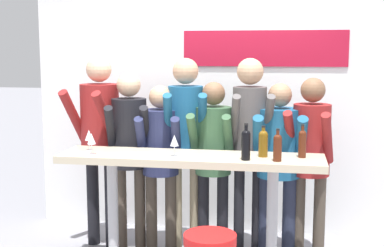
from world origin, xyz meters
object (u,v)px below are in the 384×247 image
object	(u,v)px
person_center_right	(213,149)
tasting_table	(190,178)
wine_bottle_1	(278,146)
person_center_left	(161,151)
wine_glass_0	(89,136)
wine_bottle_2	(302,142)
wine_bottle_3	(246,143)
person_rightmost	(311,149)
person_far_right	(279,153)
person_center	(186,131)
wine_glass_2	(174,141)
wine_glass_1	(91,139)
person_right	(249,132)
person_left	(129,141)
wine_bottle_0	(263,142)
person_far_left	(100,130)

from	to	relation	value
person_center_right	tasting_table	bearing A→B (deg)	-101.41
wine_bottle_1	person_center_right	bearing A→B (deg)	132.28
person_center_left	wine_glass_0	distance (m)	0.71
wine_bottle_2	wine_bottle_3	bearing A→B (deg)	-158.10
person_rightmost	wine_bottle_2	size ratio (longest dim) A/B	6.18
person_center_right	person_far_right	distance (m)	0.59
person_center	wine_glass_2	xyz separation A→B (m)	(0.03, -0.65, 0.02)
wine_glass_1	wine_bottle_3	bearing A→B (deg)	-0.14
person_rightmost	wine_bottle_3	distance (m)	0.85
wine_bottle_3	wine_glass_2	distance (m)	0.58
person_right	wine_bottle_1	bearing A→B (deg)	-78.28
wine_bottle_1	person_left	bearing A→B (deg)	155.92
person_center_right	wine_bottle_2	xyz separation A→B (m)	(0.78, -0.47, 0.17)
person_left	wine_glass_0	world-z (taller)	person_left
person_center	tasting_table	bearing A→B (deg)	-85.25
wine_bottle_2	wine_bottle_3	xyz separation A→B (m)	(-0.44, -0.18, 0.01)
wine_bottle_2	wine_glass_0	size ratio (longest dim) A/B	1.52
wine_bottle_2	wine_glass_0	world-z (taller)	wine_bottle_2
person_center	wine_bottle_1	bearing A→B (deg)	-48.98
person_center_left	wine_bottle_0	xyz separation A→B (m)	(0.96, -0.47, 0.19)
person_center	wine_glass_0	distance (m)	0.91
person_rightmost	person_center_left	bearing A→B (deg)	-167.05
person_center_left	person_rightmost	xyz separation A→B (m)	(1.36, 0.03, 0.06)
wine_bottle_3	wine_glass_0	distance (m)	1.36
person_far_left	wine_bottle_3	bearing A→B (deg)	-13.87
person_left	wine_glass_0	distance (m)	0.51
person_center_left	person_rightmost	bearing A→B (deg)	-5.74
person_center_right	person_far_right	size ratio (longest dim) A/B	1.00
person_far_left	person_center_right	world-z (taller)	person_far_left
person_center_left	wine_glass_2	size ratio (longest dim) A/B	8.94
person_center	person_rightmost	world-z (taller)	person_center
person_center	person_center_right	bearing A→B (deg)	-20.26
wine_glass_2	person_center_right	bearing A→B (deg)	68.93
wine_bottle_2	person_center_right	bearing A→B (deg)	148.97
wine_glass_0	wine_glass_2	size ratio (longest dim) A/B	1.00
person_far_right	wine_bottle_1	world-z (taller)	person_far_right
person_far_left	person_left	world-z (taller)	person_far_left
wine_bottle_2	person_center_left	bearing A→B (deg)	160.73
person_far_right	wine_glass_1	world-z (taller)	person_far_right
wine_bottle_0	person_right	bearing A→B (deg)	105.87
wine_bottle_1	wine_glass_2	bearing A→B (deg)	176.96
person_center_left	person_right	size ratio (longest dim) A/B	0.86
wine_bottle_3	person_far_left	bearing A→B (deg)	154.45
wine_bottle_1	tasting_table	bearing A→B (deg)	170.09
wine_bottle_2	wine_glass_2	bearing A→B (deg)	-172.44
person_left	person_far_right	xyz separation A→B (m)	(1.37, 0.04, -0.07)
person_far_right	tasting_table	bearing A→B (deg)	-145.39
person_right	wine_glass_2	bearing A→B (deg)	-141.35
person_center_right	person_rightmost	xyz separation A→B (m)	(0.87, 0.01, 0.03)
wine_bottle_0	wine_bottle_2	size ratio (longest dim) A/B	0.94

